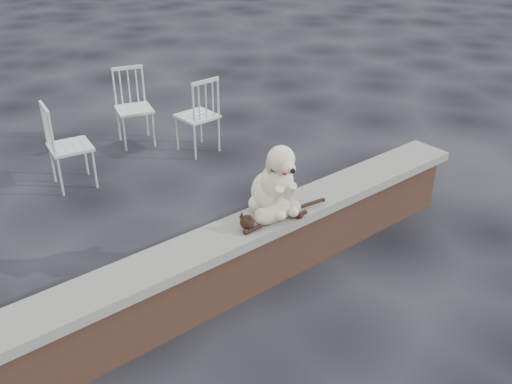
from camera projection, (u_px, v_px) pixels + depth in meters
ground at (172, 323)px, 4.34m from camera, size 60.00×60.00×0.00m
brick_wall at (170, 296)px, 4.22m from camera, size 6.00×0.30×0.50m
capstone at (167, 264)px, 4.08m from camera, size 6.20×0.40×0.08m
dog at (272, 175)px, 4.53m from camera, size 0.49×0.60×0.62m
cat at (277, 211)px, 4.49m from camera, size 0.99×0.40×0.16m
chair_c at (197, 114)px, 6.89m from camera, size 0.58×0.58×0.94m
chair_e at (70, 145)px, 6.09m from camera, size 0.65×0.65×0.94m
chair_d at (134, 108)px, 7.09m from camera, size 0.69×0.69×0.94m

